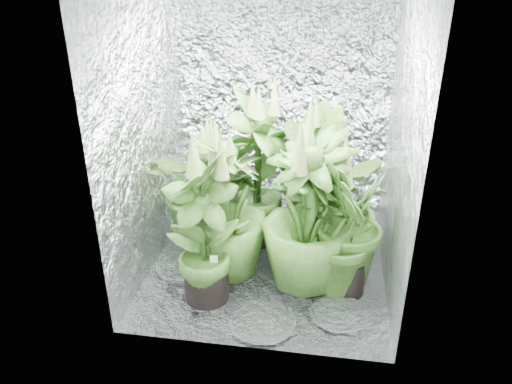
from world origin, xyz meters
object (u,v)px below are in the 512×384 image
at_px(plant_f, 204,228).
at_px(plant_h, 307,214).
at_px(plant_a, 207,186).
at_px(plant_c, 312,176).
at_px(plant_g, 348,227).
at_px(plant_d, 226,210).
at_px(circulation_fan, 353,213).
at_px(plant_e, 328,205).
at_px(plant_b, 258,171).

relative_size(plant_f, plant_h, 0.97).
xyz_separation_m(plant_a, plant_f, (0.14, -0.65, 0.04)).
xyz_separation_m(plant_c, plant_g, (0.26, -0.65, -0.04)).
height_order(plant_c, plant_g, plant_c).
relative_size(plant_d, plant_h, 0.94).
height_order(plant_a, plant_f, plant_f).
xyz_separation_m(plant_c, plant_d, (-0.52, -0.58, -0.02)).
relative_size(plant_h, circulation_fan, 3.07).
relative_size(plant_c, plant_h, 0.95).
relative_size(plant_a, plant_c, 0.92).
height_order(plant_e, plant_h, plant_h).
bearing_deg(plant_e, plant_h, -120.29).
bearing_deg(plant_e, plant_b, 151.36).
height_order(plant_c, plant_h, plant_h).
bearing_deg(plant_c, plant_h, -90.04).
distance_m(plant_h, circulation_fan, 0.90).
xyz_separation_m(plant_e, plant_g, (0.13, -0.25, -0.01)).
relative_size(plant_e, plant_f, 0.91).
bearing_deg(plant_c, plant_e, -72.10).
height_order(plant_e, plant_g, plant_g).
relative_size(plant_e, circulation_fan, 2.73).
xyz_separation_m(plant_b, plant_d, (-0.14, -0.46, -0.09)).
bearing_deg(plant_h, plant_c, 89.96).
bearing_deg(plant_g, plant_b, 140.54).
xyz_separation_m(plant_g, circulation_fan, (0.07, 0.78, -0.31)).
relative_size(plant_c, plant_f, 0.97).
bearing_deg(plant_f, plant_a, 102.21).
relative_size(plant_a, plant_e, 0.99).
xyz_separation_m(plant_e, plant_f, (-0.73, -0.46, 0.03)).
relative_size(plant_e, plant_g, 0.99).
bearing_deg(plant_h, plant_d, 174.83).
xyz_separation_m(plant_a, plant_h, (0.74, -0.41, 0.05)).
bearing_deg(plant_c, plant_g, -68.32).
bearing_deg(plant_b, plant_c, 17.45).
bearing_deg(plant_f, circulation_fan, 46.75).
bearing_deg(plant_h, plant_g, -5.68).
bearing_deg(circulation_fan, plant_f, -142.10).
distance_m(plant_d, plant_g, 0.79).
bearing_deg(plant_d, circulation_fan, 39.50).
bearing_deg(plant_c, plant_b, -162.55).
distance_m(plant_c, plant_h, 0.63).
bearing_deg(plant_f, plant_g, 13.86).
relative_size(plant_b, plant_g, 1.20).
bearing_deg(plant_e, plant_a, 167.84).
height_order(plant_d, plant_e, plant_d).
xyz_separation_m(plant_b, plant_f, (-0.21, -0.74, -0.06)).
bearing_deg(plant_d, plant_e, 15.09).
xyz_separation_m(plant_d, circulation_fan, (0.85, 0.70, -0.33)).
bearing_deg(plant_g, plant_e, 117.39).
bearing_deg(plant_b, circulation_fan, 18.87).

